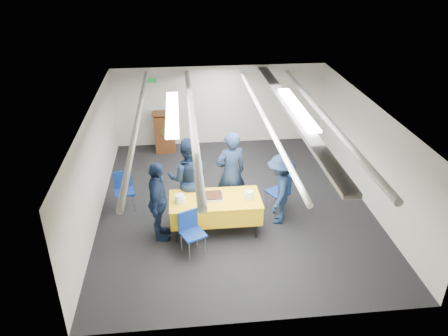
{
  "coord_description": "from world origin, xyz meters",
  "views": [
    {
      "loc": [
        -1.13,
        -8.43,
        5.38
      ],
      "look_at": [
        -0.26,
        -0.2,
        1.05
      ],
      "focal_mm": 35.0,
      "sensor_mm": 36.0,
      "label": 1
    }
  ],
  "objects_px": {
    "sheet_cake": "(211,196)",
    "sailor_a": "(231,173)",
    "chair_right": "(281,188)",
    "sailor_d": "(280,189)",
    "sailor_b": "(188,179)",
    "serving_table": "(215,208)",
    "chair_left": "(124,187)",
    "sailor_c": "(158,202)",
    "podium": "(165,131)",
    "chair_near": "(191,228)"
  },
  "relations": [
    {
      "from": "serving_table",
      "to": "chair_near",
      "type": "xyz_separation_m",
      "value": [
        -0.52,
        -0.63,
        -0.03
      ]
    },
    {
      "from": "sailor_c",
      "to": "sailor_b",
      "type": "bearing_deg",
      "value": -35.49
    },
    {
      "from": "sailor_b",
      "to": "sailor_c",
      "type": "height_order",
      "value": "sailor_b"
    },
    {
      "from": "chair_near",
      "to": "sailor_d",
      "type": "xyz_separation_m",
      "value": [
        1.9,
        0.84,
        0.25
      ]
    },
    {
      "from": "sailor_b",
      "to": "sailor_c",
      "type": "distance_m",
      "value": 0.96
    },
    {
      "from": "sheet_cake",
      "to": "chair_left",
      "type": "height_order",
      "value": "chair_left"
    },
    {
      "from": "sheet_cake",
      "to": "chair_near",
      "type": "height_order",
      "value": "chair_near"
    },
    {
      "from": "sheet_cake",
      "to": "sailor_d",
      "type": "bearing_deg",
      "value": 7.05
    },
    {
      "from": "serving_table",
      "to": "chair_right",
      "type": "relative_size",
      "value": 2.11
    },
    {
      "from": "chair_left",
      "to": "sailor_d",
      "type": "distance_m",
      "value": 3.44
    },
    {
      "from": "sailor_b",
      "to": "sailor_a",
      "type": "bearing_deg",
      "value": -166.66
    },
    {
      "from": "sailor_a",
      "to": "sailor_c",
      "type": "relative_size",
      "value": 1.12
    },
    {
      "from": "podium",
      "to": "chair_near",
      "type": "xyz_separation_m",
      "value": [
        0.55,
        -4.65,
        -0.08
      ]
    },
    {
      "from": "sailor_b",
      "to": "sheet_cake",
      "type": "bearing_deg",
      "value": 132.96
    },
    {
      "from": "serving_table",
      "to": "sailor_d",
      "type": "bearing_deg",
      "value": 8.87
    },
    {
      "from": "serving_table",
      "to": "sheet_cake",
      "type": "relative_size",
      "value": 3.92
    },
    {
      "from": "sailor_b",
      "to": "sailor_d",
      "type": "distance_m",
      "value": 1.93
    },
    {
      "from": "chair_left",
      "to": "sailor_d",
      "type": "relative_size",
      "value": 0.56
    },
    {
      "from": "sheet_cake",
      "to": "sailor_b",
      "type": "height_order",
      "value": "sailor_b"
    },
    {
      "from": "chair_right",
      "to": "sailor_d",
      "type": "relative_size",
      "value": 0.56
    },
    {
      "from": "sheet_cake",
      "to": "sailor_b",
      "type": "distance_m",
      "value": 0.73
    },
    {
      "from": "sailor_c",
      "to": "sailor_a",
      "type": "bearing_deg",
      "value": -56.54
    },
    {
      "from": "chair_right",
      "to": "sailor_a",
      "type": "xyz_separation_m",
      "value": [
        -1.12,
        0.03,
        0.41
      ]
    },
    {
      "from": "chair_right",
      "to": "sailor_c",
      "type": "relative_size",
      "value": 0.52
    },
    {
      "from": "chair_left",
      "to": "sailor_c",
      "type": "bearing_deg",
      "value": -56.47
    },
    {
      "from": "chair_left",
      "to": "sailor_a",
      "type": "height_order",
      "value": "sailor_a"
    },
    {
      "from": "chair_near",
      "to": "sailor_c",
      "type": "height_order",
      "value": "sailor_c"
    },
    {
      "from": "sailor_d",
      "to": "chair_left",
      "type": "bearing_deg",
      "value": -84.05
    },
    {
      "from": "chair_right",
      "to": "sailor_a",
      "type": "distance_m",
      "value": 1.19
    },
    {
      "from": "serving_table",
      "to": "podium",
      "type": "bearing_deg",
      "value": 105.01
    },
    {
      "from": "podium",
      "to": "chair_left",
      "type": "distance_m",
      "value": 3.04
    },
    {
      "from": "chair_left",
      "to": "serving_table",
      "type": "bearing_deg",
      "value": -29.65
    },
    {
      "from": "sheet_cake",
      "to": "sailor_d",
      "type": "height_order",
      "value": "sailor_d"
    },
    {
      "from": "chair_left",
      "to": "sailor_c",
      "type": "xyz_separation_m",
      "value": [
        0.81,
        -1.22,
        0.31
      ]
    },
    {
      "from": "chair_near",
      "to": "chair_right",
      "type": "xyz_separation_m",
      "value": [
        2.04,
        1.32,
        0.0
      ]
    },
    {
      "from": "serving_table",
      "to": "sailor_a",
      "type": "distance_m",
      "value": 0.91
    },
    {
      "from": "serving_table",
      "to": "sheet_cake",
      "type": "bearing_deg",
      "value": 157.34
    },
    {
      "from": "sailor_d",
      "to": "serving_table",
      "type": "bearing_deg",
      "value": -60.13
    },
    {
      "from": "chair_near",
      "to": "sailor_a",
      "type": "bearing_deg",
      "value": 55.81
    },
    {
      "from": "serving_table",
      "to": "chair_near",
      "type": "distance_m",
      "value": 0.82
    },
    {
      "from": "sheet_cake",
      "to": "sailor_a",
      "type": "distance_m",
      "value": 0.85
    },
    {
      "from": "sailor_a",
      "to": "sailor_b",
      "type": "bearing_deg",
      "value": -10.07
    },
    {
      "from": "serving_table",
      "to": "sheet_cake",
      "type": "height_order",
      "value": "sheet_cake"
    },
    {
      "from": "sheet_cake",
      "to": "sailor_d",
      "type": "xyz_separation_m",
      "value": [
        1.45,
        0.18,
        -0.03
      ]
    },
    {
      "from": "chair_left",
      "to": "sailor_b",
      "type": "relative_size",
      "value": 0.47
    },
    {
      "from": "serving_table",
      "to": "chair_left",
      "type": "distance_m",
      "value": 2.23
    },
    {
      "from": "chair_right",
      "to": "sailor_c",
      "type": "distance_m",
      "value": 2.78
    },
    {
      "from": "serving_table",
      "to": "chair_left",
      "type": "bearing_deg",
      "value": 150.35
    },
    {
      "from": "sailor_c",
      "to": "sailor_d",
      "type": "distance_m",
      "value": 2.53
    },
    {
      "from": "podium",
      "to": "chair_left",
      "type": "xyz_separation_m",
      "value": [
        -0.86,
        -2.91,
        -0.08
      ]
    }
  ]
}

